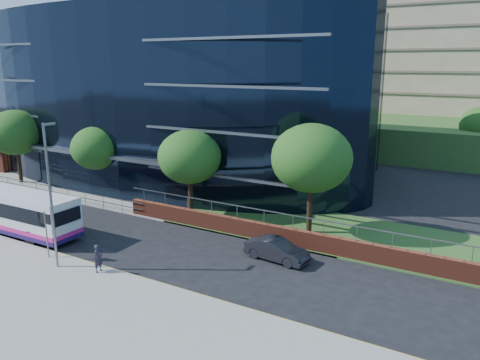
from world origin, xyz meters
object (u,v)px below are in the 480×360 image
Objects in this scene: tree_far_c at (190,157)px; parked_car at (277,250)px; brick_pavilion at (5,148)px; tree_far_d at (311,158)px; city_bus at (13,211)px; tree_far_a at (16,133)px; pedestrian at (98,258)px; street_sign at (46,225)px; tree_far_b at (97,148)px; streetlight_east at (51,192)px.

tree_far_c is 10.59m from parked_car.
brick_pavilion is 1.16× the size of tree_far_d.
city_bus is (20.69, -13.20, -0.41)m from brick_pavilion.
tree_far_a is 29.59m from parked_car.
pedestrian is at bearing -123.07° from tree_far_d.
street_sign is 0.46× the size of tree_far_b.
tree_far_a is 14.95m from city_bus.
streetlight_east is 12.91m from parked_car.
city_bus is (-17.31, -9.70, -3.66)m from tree_far_d.
street_sign is at bearing 158.64° from streetlight_east.
brick_pavilion is at bearing 168.12° from tree_far_b.
tree_far_a reaches higher than parked_car.
tree_far_d is 6.74m from parked_car.
tree_far_d is 0.93× the size of streetlight_east.
city_bus is 2.77× the size of parked_car.
tree_far_a is at bearing 148.83° from street_sign.
streetlight_east is at bearing 104.33° from pedestrian.
streetlight_east reaches higher than parked_car.
streetlight_east reaches higher than brick_pavilion.
brick_pavilion is 10.48m from tree_far_a.
tree_far_c is (10.00, -0.50, 0.33)m from tree_far_b.
streetlight_east is at bearing -30.46° from tree_far_a.
streetlight_east reaches higher than tree_far_d.
pedestrian is (4.01, 0.08, -1.23)m from street_sign.
streetlight_east is 4.37m from pedestrian.
tree_far_c reaches higher than parked_car.
brick_pavilion is at bearing 150.76° from streetlight_east.
brick_pavilion is 1.42× the size of tree_far_b.
tree_far_d is at bearing 5.79° from parked_car.
tree_far_a is 29.02m from tree_far_d.
tree_far_a is 0.65× the size of city_bus.
street_sign is 1.82× the size of pedestrian.
tree_far_d is at bearing 1.51° from tree_far_b.
streetlight_east is (-1.00, -11.17, -0.10)m from tree_far_c.
pedestrian is at bearing -26.19° from brick_pavilion.
street_sign is at bearing -19.19° from city_bus.
streetlight_east is 0.75× the size of city_bus.
tree_far_b is 14.74m from streetlight_east.
tree_far_a is at bearing 142.12° from city_bus.
brick_pavilion is 30.49m from street_sign.
tree_far_b is 16.26m from pedestrian.
street_sign is 0.35× the size of streetlight_east.
tree_far_b is at bearing 124.08° from street_sign.
tree_far_a is 1.81× the size of parked_car.
streetlight_east is 8.24m from city_bus.
tree_far_a is at bearing 149.54° from streetlight_east.
parked_car is (17.32, 4.74, -0.89)m from city_bus.
tree_far_c is at bearing 7.60° from pedestrian.
tree_far_a is 0.94× the size of tree_far_d.
pedestrian is at bearing 1.14° from street_sign.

